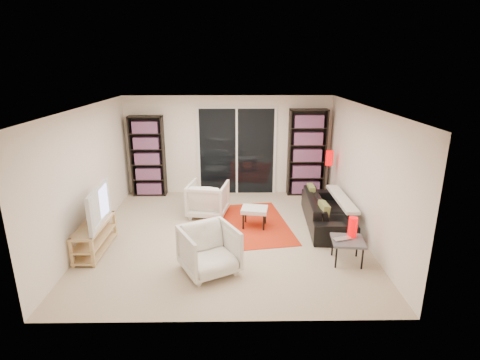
# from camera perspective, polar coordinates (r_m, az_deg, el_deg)

# --- Properties ---
(floor) EXTENTS (5.00, 5.00, 0.00)m
(floor) POSITION_cam_1_polar(r_m,az_deg,el_deg) (7.19, -1.98, -8.36)
(floor) COLOR tan
(floor) RESTS_ON ground
(wall_back) EXTENTS (5.00, 0.02, 2.40)m
(wall_back) POSITION_cam_1_polar(r_m,az_deg,el_deg) (9.18, -1.76, 5.28)
(wall_back) COLOR white
(wall_back) RESTS_ON ground
(wall_front) EXTENTS (5.00, 0.02, 2.40)m
(wall_front) POSITION_cam_1_polar(r_m,az_deg,el_deg) (4.42, -2.76, -8.37)
(wall_front) COLOR white
(wall_front) RESTS_ON ground
(wall_left) EXTENTS (0.02, 5.00, 2.40)m
(wall_left) POSITION_cam_1_polar(r_m,az_deg,el_deg) (7.26, -22.22, 0.71)
(wall_left) COLOR white
(wall_left) RESTS_ON ground
(wall_right) EXTENTS (0.02, 5.00, 2.40)m
(wall_right) POSITION_cam_1_polar(r_m,az_deg,el_deg) (7.15, 18.37, 0.89)
(wall_right) COLOR white
(wall_right) RESTS_ON ground
(ceiling) EXTENTS (5.00, 5.00, 0.02)m
(ceiling) POSITION_cam_1_polar(r_m,az_deg,el_deg) (6.52, -2.20, 11.02)
(ceiling) COLOR white
(ceiling) RESTS_ON wall_back
(sliding_door) EXTENTS (1.92, 0.08, 2.16)m
(sliding_door) POSITION_cam_1_polar(r_m,az_deg,el_deg) (9.18, -0.50, 4.32)
(sliding_door) COLOR white
(sliding_door) RESTS_ON ground
(bookshelf_left) EXTENTS (0.80, 0.30, 1.95)m
(bookshelf_left) POSITION_cam_1_polar(r_m,az_deg,el_deg) (9.31, -13.87, 3.52)
(bookshelf_left) COLOR black
(bookshelf_left) RESTS_ON ground
(bookshelf_right) EXTENTS (0.90, 0.30, 2.10)m
(bookshelf_right) POSITION_cam_1_polar(r_m,az_deg,el_deg) (9.22, 10.16, 4.10)
(bookshelf_right) COLOR black
(bookshelf_right) RESTS_ON ground
(tv_stand) EXTENTS (0.39, 1.21, 0.50)m
(tv_stand) POSITION_cam_1_polar(r_m,az_deg,el_deg) (6.98, -21.24, -8.04)
(tv_stand) COLOR #DEB37A
(tv_stand) RESTS_ON floor
(tv) EXTENTS (0.22, 1.15, 0.66)m
(tv) POSITION_cam_1_polar(r_m,az_deg,el_deg) (6.77, -21.60, -3.70)
(tv) COLOR black
(tv) RESTS_ON tv_stand
(rug) EXTENTS (1.95, 2.43, 0.01)m
(rug) POSITION_cam_1_polar(r_m,az_deg,el_deg) (7.63, 0.91, -6.74)
(rug) COLOR red
(rug) RESTS_ON floor
(sofa) EXTENTS (0.92, 2.08, 0.59)m
(sofa) POSITION_cam_1_polar(r_m,az_deg,el_deg) (7.70, 13.13, -4.63)
(sofa) COLOR black
(sofa) RESTS_ON floor
(armchair_back) EXTENTS (0.92, 0.94, 0.73)m
(armchair_back) POSITION_cam_1_polar(r_m,az_deg,el_deg) (7.98, -4.90, -2.90)
(armchair_back) COLOR silver
(armchair_back) RESTS_ON floor
(armchair_front) EXTENTS (1.08, 1.09, 0.74)m
(armchair_front) POSITION_cam_1_polar(r_m,az_deg,el_deg) (5.88, -4.73, -10.59)
(armchair_front) COLOR silver
(armchair_front) RESTS_ON floor
(ottoman) EXTENTS (0.56, 0.49, 0.40)m
(ottoman) POSITION_cam_1_polar(r_m,az_deg,el_deg) (7.40, 2.23, -4.69)
(ottoman) COLOR silver
(ottoman) RESTS_ON floor
(side_table) EXTENTS (0.56, 0.56, 0.40)m
(side_table) POSITION_cam_1_polar(r_m,az_deg,el_deg) (6.37, 16.11, -9.08)
(side_table) COLOR #4D4D52
(side_table) RESTS_ON floor
(laptop) EXTENTS (0.35, 0.27, 0.02)m
(laptop) POSITION_cam_1_polar(r_m,az_deg,el_deg) (6.29, 15.54, -8.79)
(laptop) COLOR silver
(laptop) RESTS_ON side_table
(table_lamp) EXTENTS (0.15, 0.15, 0.33)m
(table_lamp) POSITION_cam_1_polar(r_m,az_deg,el_deg) (6.41, 16.78, -6.88)
(table_lamp) COLOR #E30003
(table_lamp) RESTS_ON side_table
(floor_lamp) EXTENTS (0.19, 0.19, 1.25)m
(floor_lamp) POSITION_cam_1_polar(r_m,az_deg,el_deg) (8.72, 13.40, 2.37)
(floor_lamp) COLOR black
(floor_lamp) RESTS_ON floor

